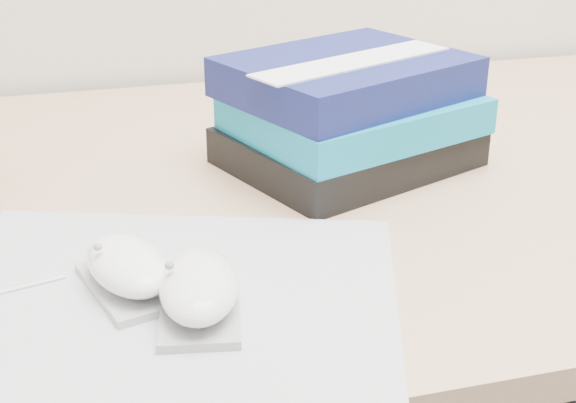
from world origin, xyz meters
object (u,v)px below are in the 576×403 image
object	(u,v)px
mouse_front	(199,289)
book_stack	(349,113)
mouse_rear	(128,268)
desk	(294,320)

from	to	relation	value
mouse_front	book_stack	distance (m)	0.36
mouse_rear	book_stack	bearing A→B (deg)	40.23
desk	mouse_front	distance (m)	0.45
mouse_front	book_stack	size ratio (longest dim) A/B	0.39
mouse_rear	mouse_front	world-z (taller)	mouse_front
desk	book_stack	distance (m)	0.30
desk	mouse_front	bearing A→B (deg)	-117.40
mouse_rear	mouse_front	distance (m)	0.07
mouse_rear	mouse_front	xyz separation A→B (m)	(0.05, -0.05, 0.00)
mouse_rear	book_stack	distance (m)	0.36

